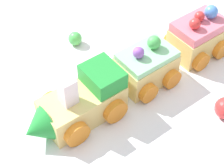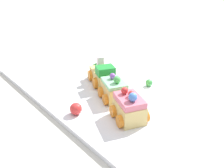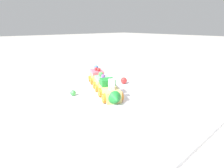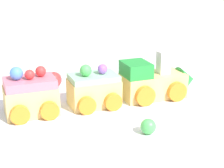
{
  "view_description": "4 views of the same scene",
  "coord_description": "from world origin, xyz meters",
  "px_view_note": "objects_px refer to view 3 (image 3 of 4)",
  "views": [
    {
      "loc": [
        0.32,
        0.15,
        0.4
      ],
      "look_at": [
        0.03,
        -0.02,
        0.04
      ],
      "focal_mm": 60.0,
      "sensor_mm": 36.0,
      "label": 1
    },
    {
      "loc": [
        -0.4,
        0.36,
        0.3
      ],
      "look_at": [
        -0.03,
        0.02,
        0.06
      ],
      "focal_mm": 35.0,
      "sensor_mm": 36.0,
      "label": 2
    },
    {
      "loc": [
        0.52,
        -0.41,
        0.26
      ],
      "look_at": [
        0.01,
        0.03,
        0.04
      ],
      "focal_mm": 28.0,
      "sensor_mm": 36.0,
      "label": 3
    },
    {
      "loc": [
        -0.39,
        -0.42,
        0.24
      ],
      "look_at": [
        0.03,
        0.03,
        0.03
      ],
      "focal_mm": 60.0,
      "sensor_mm": 36.0,
      "label": 4
    }
  ],
  "objects_px": {
    "cake_car_strawberry": "(97,76)",
    "cake_car_mint": "(103,83)",
    "gumball_green": "(73,93)",
    "gumball_red": "(124,81)",
    "cake_train_locomotive": "(111,92)"
  },
  "relations": [
    {
      "from": "cake_car_strawberry",
      "to": "gumball_red",
      "type": "height_order",
      "value": "cake_car_strawberry"
    },
    {
      "from": "gumball_green",
      "to": "gumball_red",
      "type": "bearing_deg",
      "value": 85.07
    },
    {
      "from": "cake_car_strawberry",
      "to": "gumball_red",
      "type": "xyz_separation_m",
      "value": [
        0.1,
        0.08,
        -0.01
      ]
    },
    {
      "from": "cake_car_strawberry",
      "to": "gumball_green",
      "type": "xyz_separation_m",
      "value": [
        0.08,
        -0.17,
        -0.02
      ]
    },
    {
      "from": "cake_car_mint",
      "to": "gumball_red",
      "type": "bearing_deg",
      "value": 110.1
    },
    {
      "from": "cake_car_mint",
      "to": "gumball_red",
      "type": "relative_size",
      "value": 3.22
    },
    {
      "from": "cake_car_strawberry",
      "to": "cake_train_locomotive",
      "type": "bearing_deg",
      "value": -0.01
    },
    {
      "from": "cake_car_mint",
      "to": "cake_car_strawberry",
      "type": "distance_m",
      "value": 0.1
    },
    {
      "from": "cake_train_locomotive",
      "to": "gumball_green",
      "type": "bearing_deg",
      "value": -121.73
    },
    {
      "from": "cake_train_locomotive",
      "to": "cake_car_strawberry",
      "type": "height_order",
      "value": "cake_train_locomotive"
    },
    {
      "from": "cake_car_mint",
      "to": "gumball_green",
      "type": "bearing_deg",
      "value": -73.95
    },
    {
      "from": "cake_car_mint",
      "to": "cake_train_locomotive",
      "type": "bearing_deg",
      "value": 0.03
    },
    {
      "from": "cake_train_locomotive",
      "to": "gumball_green",
      "type": "height_order",
      "value": "cake_train_locomotive"
    },
    {
      "from": "cake_train_locomotive",
      "to": "cake_car_mint",
      "type": "distance_m",
      "value": 0.11
    },
    {
      "from": "cake_car_strawberry",
      "to": "cake_car_mint",
      "type": "bearing_deg",
      "value": -0.06
    }
  ]
}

